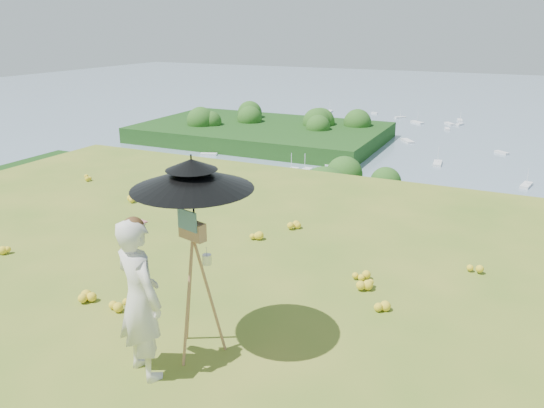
% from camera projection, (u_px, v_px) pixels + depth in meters
% --- Properties ---
extents(ground, '(14.00, 14.00, 0.00)m').
position_uv_depth(ground, '(127.00, 300.00, 6.83)').
color(ground, '#4E7621').
rests_on(ground, ground).
extents(shoreline_tier, '(170.00, 28.00, 8.00)m').
position_uv_depth(shoreline_tier, '(465.00, 290.00, 82.64)').
color(shoreline_tier, slate).
rests_on(shoreline_tier, bay_water).
extents(bay_water, '(700.00, 700.00, 0.00)m').
position_uv_depth(bay_water, '(510.00, 118.00, 223.28)').
color(bay_water, '#7190A2').
rests_on(bay_water, ground).
extents(peninsula, '(90.00, 60.00, 12.00)m').
position_uv_depth(peninsula, '(261.00, 125.00, 179.18)').
color(peninsula, '#11350E').
rests_on(peninsula, bay_water).
extents(slope_trees, '(110.00, 50.00, 6.00)m').
position_uv_depth(slope_trees, '(438.00, 271.00, 41.63)').
color(slope_trees, '#235118').
rests_on(slope_trees, forest_slope).
extents(harbor_town, '(110.00, 22.00, 5.00)m').
position_uv_depth(harbor_town, '(470.00, 252.00, 80.55)').
color(harbor_town, silver).
rests_on(harbor_town, shoreline_tier).
extents(moored_boats, '(140.00, 140.00, 0.70)m').
position_uv_depth(moored_boats, '(455.00, 153.00, 160.57)').
color(moored_boats, white).
rests_on(moored_boats, bay_water).
extents(wildflowers, '(10.00, 10.50, 0.12)m').
position_uv_depth(wildflowers, '(139.00, 287.00, 7.03)').
color(wildflowers, yellow).
rests_on(wildflowers, ground).
extents(painter, '(0.72, 0.60, 1.68)m').
position_uv_depth(painter, '(140.00, 299.00, 5.15)').
color(painter, white).
rests_on(painter, ground).
extents(field_easel, '(0.76, 0.76, 1.64)m').
position_uv_depth(field_easel, '(195.00, 283.00, 5.50)').
color(field_easel, '#A16E43').
rests_on(field_easel, ground).
extents(sun_umbrella, '(1.43, 1.43, 0.84)m').
position_uv_depth(sun_umbrella, '(193.00, 196.00, 5.22)').
color(sun_umbrella, black).
rests_on(sun_umbrella, field_easel).
extents(painter_cap, '(0.25, 0.28, 0.10)m').
position_uv_depth(painter_cap, '(133.00, 223.00, 4.89)').
color(painter_cap, '#DD797F').
rests_on(painter_cap, painter).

